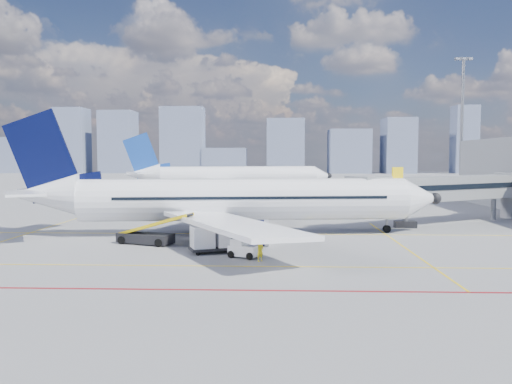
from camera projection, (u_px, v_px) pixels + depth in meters
ground at (230, 250)px, 39.27m from camera, size 420.00×420.00×0.00m
apron_markings at (217, 260)px, 35.39m from camera, size 90.00×35.12×0.01m
jet_bridge at (456, 189)px, 55.00m from camera, size 23.55×15.78×6.30m
floodlight_mast_ne at (462, 123)px, 91.75m from camera, size 3.20×0.61×25.45m
distant_skyline at (248, 146)px, 228.13m from camera, size 249.98×15.61×30.33m
main_aircraft at (226, 200)px, 46.62m from camera, size 40.62×35.33×11.88m
second_aircraft at (230, 177)px, 102.27m from camera, size 42.62×36.57×12.63m
baggage_tug at (242, 248)px, 36.14m from camera, size 2.38×1.98×1.45m
cargo_dolly at (215, 238)px, 37.94m from camera, size 4.10×2.92×2.06m
belt_loader at (147, 236)px, 41.66m from camera, size 6.86×3.65×2.78m
ramp_worker at (260, 250)px, 34.78m from camera, size 0.66×0.67×1.57m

